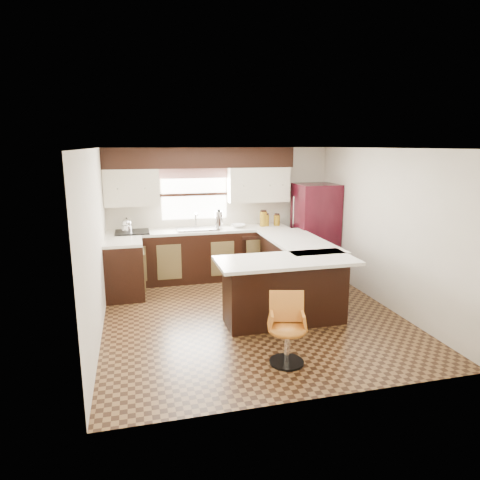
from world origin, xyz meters
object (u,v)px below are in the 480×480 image
object	(u,v)px
refrigerator	(315,230)
bar_chair	(287,330)
peninsula_long	(295,270)
peninsula_return	(285,292)

from	to	relation	value
refrigerator	bar_chair	xyz separation A→B (m)	(-1.70, -3.13, -0.46)
peninsula_long	bar_chair	bearing A→B (deg)	-113.22
peninsula_return	refrigerator	world-z (taller)	refrigerator
refrigerator	bar_chair	distance (m)	3.60
peninsula_long	refrigerator	size ratio (longest dim) A/B	1.12
peninsula_return	bar_chair	size ratio (longest dim) A/B	2.03
peninsula_long	bar_chair	distance (m)	2.27
refrigerator	bar_chair	bearing A→B (deg)	-118.52
peninsula_return	refrigerator	bearing A→B (deg)	56.59
refrigerator	bar_chair	size ratio (longest dim) A/B	2.14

